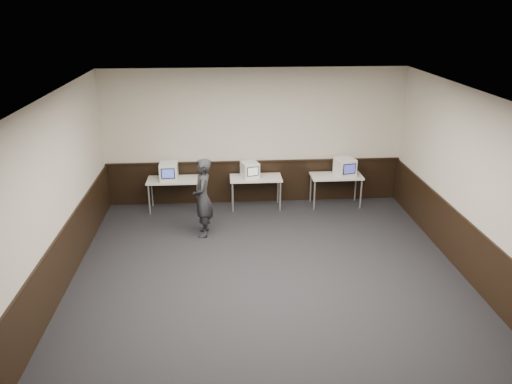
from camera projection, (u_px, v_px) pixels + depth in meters
The scene contains 17 objects.
floor at pixel (271, 288), 8.50m from camera, with size 8.00×8.00×0.00m, color black.
ceiling at pixel (273, 101), 7.35m from camera, with size 8.00×8.00×0.00m, color white.
back_wall at pixel (255, 137), 11.65m from camera, with size 7.00×7.00×0.00m, color beige.
front_wall at pixel (319, 379), 4.20m from camera, with size 7.00×7.00×0.00m, color beige.
left_wall at pixel (46, 207), 7.69m from camera, with size 8.00×8.00×0.00m, color beige.
right_wall at pixel (484, 196), 8.16m from camera, with size 8.00×8.00×0.00m, color beige.
wainscot_back at pixel (255, 182), 12.02m from camera, with size 6.98×0.04×1.00m, color black.
wainscot_left at pixel (58, 270), 8.09m from camera, with size 0.04×7.98×1.00m, color black.
wainscot_right at pixel (473, 255), 8.55m from camera, with size 0.04×7.98×1.00m, color black.
wainscot_rail at pixel (255, 161), 11.82m from camera, with size 6.98×0.06×0.04m, color black.
desk_left at pixel (174, 182), 11.48m from camera, with size 1.20×0.60×0.75m.
desk_center at pixel (256, 180), 11.61m from camera, with size 1.20×0.60×0.75m.
desk_right at pixel (336, 178), 11.73m from camera, with size 1.20×0.60×0.75m.
emac_left at pixel (169, 171), 11.34m from camera, with size 0.41×0.44×0.41m.
emac_center at pixel (250, 170), 11.51m from camera, with size 0.46×0.47×0.36m.
emac_right at pixel (345, 167), 11.62m from camera, with size 0.51×0.52×0.42m.
person at pixel (203, 198), 10.17m from camera, with size 0.60×0.39×1.65m, color black.
Camera 1 is at (-0.77, -7.31, 4.58)m, focal length 35.00 mm.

